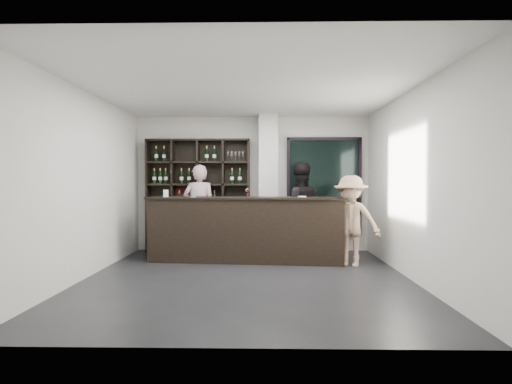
{
  "coord_description": "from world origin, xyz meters",
  "views": [
    {
      "loc": [
        0.27,
        -6.54,
        1.5
      ],
      "look_at": [
        0.12,
        1.1,
        1.31
      ],
      "focal_mm": 30.0,
      "sensor_mm": 36.0,
      "label": 1
    }
  ],
  "objects_px": {
    "wine_shelf": "(198,195)",
    "taster_pink": "(199,209)",
    "tasting_counter": "(246,229)",
    "taster_black": "(299,210)",
    "customer": "(351,221)"
  },
  "relations": [
    {
      "from": "wine_shelf",
      "to": "taster_pink",
      "type": "xyz_separation_m",
      "value": [
        0.05,
        -0.19,
        -0.27
      ]
    },
    {
      "from": "tasting_counter",
      "to": "taster_pink",
      "type": "height_order",
      "value": "taster_pink"
    },
    {
      "from": "tasting_counter",
      "to": "taster_pink",
      "type": "xyz_separation_m",
      "value": [
        -1.02,
        0.95,
        0.32
      ]
    },
    {
      "from": "wine_shelf",
      "to": "customer",
      "type": "height_order",
      "value": "wine_shelf"
    },
    {
      "from": "tasting_counter",
      "to": "customer",
      "type": "relative_size",
      "value": 2.28
    },
    {
      "from": "customer",
      "to": "wine_shelf",
      "type": "bearing_deg",
      "value": 173.77
    },
    {
      "from": "wine_shelf",
      "to": "taster_pink",
      "type": "bearing_deg",
      "value": -75.0
    },
    {
      "from": "taster_pink",
      "to": "wine_shelf",
      "type": "bearing_deg",
      "value": -75.87
    },
    {
      "from": "taster_black",
      "to": "wine_shelf",
      "type": "bearing_deg",
      "value": -26.99
    },
    {
      "from": "wine_shelf",
      "to": "taster_black",
      "type": "xyz_separation_m",
      "value": [
        2.1,
        -0.72,
        -0.26
      ]
    },
    {
      "from": "customer",
      "to": "taster_black",
      "type": "bearing_deg",
      "value": 157.69
    },
    {
      "from": "wine_shelf",
      "to": "tasting_counter",
      "type": "relative_size",
      "value": 0.66
    },
    {
      "from": "tasting_counter",
      "to": "taster_black",
      "type": "xyz_separation_m",
      "value": [
        1.03,
        0.42,
        0.33
      ]
    },
    {
      "from": "taster_pink",
      "to": "customer",
      "type": "distance_m",
      "value": 3.19
    },
    {
      "from": "tasting_counter",
      "to": "customer",
      "type": "bearing_deg",
      "value": -6.51
    }
  ]
}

